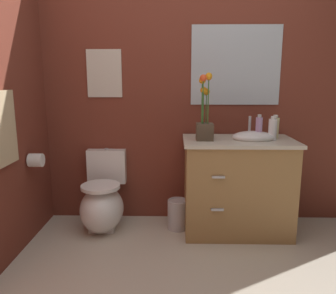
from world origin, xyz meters
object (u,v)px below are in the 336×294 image
trash_bin (178,214)px  toilet_paper_roll (36,160)px  lotion_bottle (259,128)px  hanging_towel (4,128)px  flower_vase (205,118)px  hand_wash_bottle (275,127)px  soap_bottle (273,129)px  wall_poster (104,73)px  toilet (103,202)px  vanity_cabinet (237,185)px  wall_mirror (236,65)px

trash_bin → toilet_paper_roll: 1.30m
lotion_bottle → hanging_towel: size_ratio=0.41×
flower_vase → hand_wash_bottle: size_ratio=2.78×
soap_bottle → lotion_bottle: size_ratio=0.95×
flower_vase → wall_poster: (-0.89, 0.33, 0.36)m
soap_bottle → lotion_bottle: (-0.11, 0.02, 0.01)m
hand_wash_bottle → wall_poster: 1.59m
toilet_paper_roll → hanging_towel: bearing=-99.0°
toilet → vanity_cabinet: vanity_cabinet is taller
vanity_cabinet → hanging_towel: size_ratio=1.94×
hanging_towel → toilet_paper_roll: (0.06, 0.35, -0.32)m
hanging_towel → toilet_paper_roll: bearing=81.0°
toilet → wall_mirror: 1.71m
wall_mirror → hanging_towel: (-1.73, -0.81, -0.45)m
soap_bottle → trash_bin: (-0.79, 0.06, -0.78)m
wall_mirror → hand_wash_bottle: bearing=-33.7°
soap_bottle → trash_bin: bearing=175.9°
flower_vase → lotion_bottle: flower_vase is taller
soap_bottle → hand_wash_bottle: bearing=64.7°
vanity_cabinet → wall_poster: size_ratio=2.36×
toilet → flower_vase: bearing=-4.2°
hanging_towel → vanity_cabinet: bearing=16.6°
hanging_towel → hand_wash_bottle: bearing=16.2°
trash_bin → soap_bottle: bearing=-4.1°
flower_vase → soap_bottle: bearing=1.3°
vanity_cabinet → hand_wash_bottle: hand_wash_bottle is taller
flower_vase → hanging_towel: 1.52m
vanity_cabinet → lotion_bottle: bearing=-2.7°
wall_poster → toilet_paper_roll: size_ratio=3.88×
soap_bottle → hanging_towel: size_ratio=0.38×
lotion_bottle → hand_wash_bottle: lotion_bottle is taller
wall_poster → wall_mirror: 1.19m
toilet → soap_bottle: 1.61m
lotion_bottle → toilet_paper_roll: size_ratio=1.92×
trash_bin → wall_mirror: wall_mirror is taller
hand_wash_bottle → wall_mirror: bearing=146.3°
toilet → toilet_paper_roll: bearing=-158.2°
hand_wash_bottle → toilet: bearing=-178.0°
hand_wash_bottle → hanging_towel: (-2.05, -0.60, 0.07)m
toilet → lotion_bottle: bearing=-1.4°
vanity_cabinet → wall_poster: bearing=166.1°
vanity_cabinet → toilet_paper_roll: vanity_cabinet is taller
toilet → soap_bottle: size_ratio=3.45×
lotion_bottle → wall_mirror: wall_mirror is taller
hand_wash_bottle → hanging_towel: hanging_towel is taller
toilet_paper_roll → wall_poster: bearing=43.4°
flower_vase → wall_poster: 1.02m
flower_vase → lotion_bottle: bearing=4.0°
toilet → hanging_towel: (-0.55, -0.54, 0.75)m
lotion_bottle → wall_poster: (-1.35, 0.30, 0.45)m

